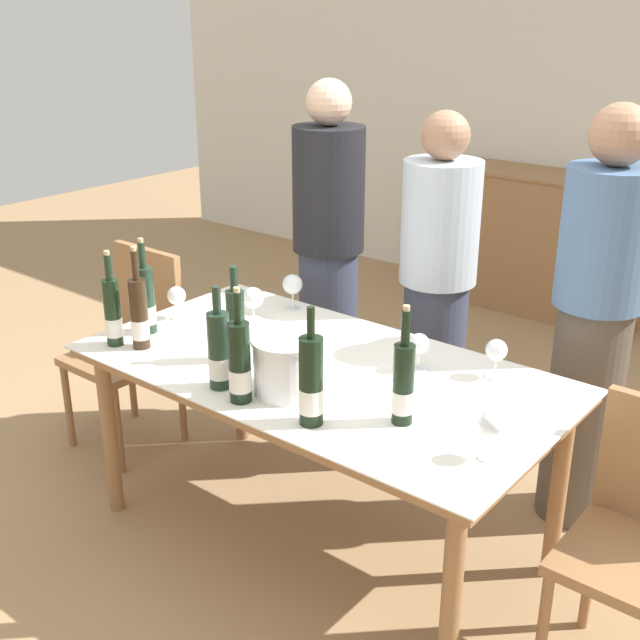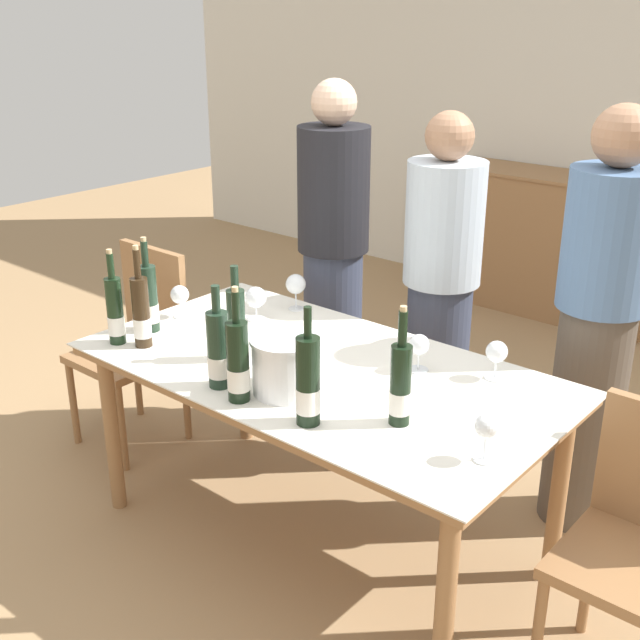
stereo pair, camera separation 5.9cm
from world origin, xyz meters
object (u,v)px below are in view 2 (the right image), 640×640
object	(u,v)px
wine_bottle_0	(400,385)
chair_left_end	(140,334)
wine_bottle_2	(218,351)
wine_glass_4	(419,346)
wine_bottle_3	(148,300)
wine_glass_2	(486,428)
person_guest_left	(440,295)
ice_bucket	(286,364)
wine_bottle_6	(141,313)
wine_bottle_1	(115,312)
dining_table	(320,384)
wine_glass_5	(296,285)
sideboard_cabinet	(547,243)
wine_bottle_7	(238,363)
person_host	(333,260)
wine_bottle_5	(308,384)
wine_glass_3	(180,295)
wine_glass_1	(256,298)
person_guest_right	(598,328)
wine_bottle_4	(236,326)
wine_glass_0	(497,353)

from	to	relation	value
wine_bottle_0	chair_left_end	world-z (taller)	wine_bottle_0
wine_bottle_2	wine_glass_4	distance (m)	0.70
wine_bottle_3	wine_glass_2	bearing A→B (deg)	-0.31
person_guest_left	ice_bucket	bearing A→B (deg)	-86.60
wine_bottle_6	wine_bottle_1	bearing A→B (deg)	-155.29
dining_table	wine_glass_5	distance (m)	0.61
wine_bottle_2	sideboard_cabinet	bearing A→B (deg)	95.58
wine_bottle_2	wine_glass_5	distance (m)	0.77
wine_bottle_7	person_host	xyz separation A→B (m)	(-0.55, 1.16, -0.04)
wine_bottle_3	person_host	bearing A→B (deg)	81.34
wine_bottle_2	wine_bottle_7	distance (m)	0.13
wine_bottle_0	wine_bottle_5	world-z (taller)	wine_bottle_0
wine_bottle_5	person_host	world-z (taller)	person_host
wine_bottle_1	wine_bottle_7	distance (m)	0.70
person_host	sideboard_cabinet	bearing A→B (deg)	86.92
ice_bucket	wine_bottle_3	distance (m)	0.78
sideboard_cabinet	wine_bottle_3	xyz separation A→B (m)	(-0.26, -3.06, 0.40)
wine_glass_2	wine_glass_3	distance (m)	1.53
sideboard_cabinet	chair_left_end	distance (m)	2.89
wine_bottle_7	wine_glass_1	size ratio (longest dim) A/B	2.78
ice_bucket	wine_bottle_7	world-z (taller)	wine_bottle_7
wine_bottle_0	wine_bottle_6	bearing A→B (deg)	-173.12
person_guest_right	wine_glass_3	bearing A→B (deg)	-151.51
wine_bottle_4	person_host	xyz separation A→B (m)	(-0.32, 0.93, -0.04)
wine_bottle_3	wine_glass_1	bearing A→B (deg)	55.63
wine_bottle_3	wine_bottle_4	distance (m)	0.46
wine_bottle_3	wine_glass_2	world-z (taller)	wine_bottle_3
wine_bottle_3	person_guest_left	world-z (taller)	person_guest_left
wine_bottle_1	wine_glass_3	distance (m)	0.34
sideboard_cabinet	wine_bottle_6	size ratio (longest dim) A/B	3.76
wine_bottle_0	person_host	world-z (taller)	person_host
wine_glass_4	person_guest_left	bearing A→B (deg)	115.98
wine_bottle_1	wine_glass_4	distance (m)	1.15
wine_glass_3	wine_bottle_0	bearing A→B (deg)	-7.48
person_host	wine_bottle_0	bearing A→B (deg)	-42.30
dining_table	wine_glass_4	xyz separation A→B (m)	(0.28, 0.20, 0.16)
wine_bottle_7	person_guest_left	bearing A→B (deg)	89.24
wine_bottle_3	wine_glass_5	size ratio (longest dim) A/B	2.47
wine_bottle_2	wine_glass_5	bearing A→B (deg)	112.20
wine_bottle_3	person_host	distance (m)	0.98
wine_bottle_5	chair_left_end	distance (m)	1.51
wine_glass_0	wine_bottle_0	bearing A→B (deg)	-98.49
wine_bottle_2	person_guest_left	world-z (taller)	person_guest_left
wine_bottle_5	wine_bottle_7	world-z (taller)	wine_bottle_7
wine_bottle_1	wine_glass_5	world-z (taller)	wine_bottle_1
wine_glass_0	wine_glass_4	distance (m)	0.27
wine_bottle_7	wine_glass_5	distance (m)	0.85
wine_bottle_5	wine_bottle_7	bearing A→B (deg)	-174.11
wine_bottle_6	wine_bottle_7	size ratio (longest dim) A/B	1.01
wine_glass_0	ice_bucket	bearing A→B (deg)	-131.73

